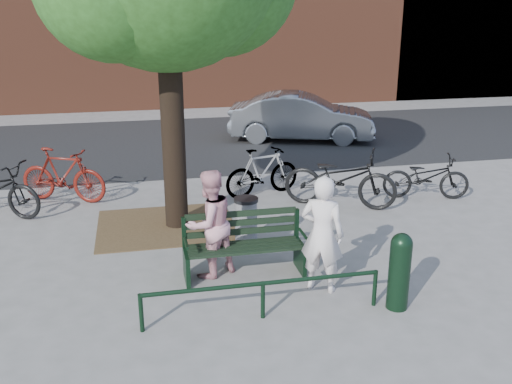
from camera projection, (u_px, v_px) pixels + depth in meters
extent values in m
plane|color=gray|center=(245.00, 275.00, 8.33)|extent=(90.00, 90.00, 0.00)
cube|color=brown|center=(166.00, 225.00, 10.17)|extent=(2.40, 2.00, 0.02)
cube|color=black|center=(187.00, 142.00, 16.21)|extent=(40.00, 7.00, 0.01)
cube|color=black|center=(187.00, 267.00, 8.09)|extent=(0.06, 0.52, 0.45)
cube|color=black|center=(184.00, 232.00, 8.17)|extent=(0.06, 0.06, 0.44)
cylinder|color=black|center=(186.00, 243.00, 7.87)|extent=(0.04, 0.36, 0.04)
cube|color=black|center=(300.00, 256.00, 8.43)|extent=(0.06, 0.52, 0.45)
cube|color=black|center=(297.00, 223.00, 8.50)|extent=(0.06, 0.06, 0.44)
cylinder|color=black|center=(303.00, 233.00, 8.21)|extent=(0.04, 0.36, 0.04)
cube|color=black|center=(244.00, 247.00, 8.19)|extent=(1.64, 0.46, 0.04)
cube|color=black|center=(241.00, 223.00, 8.31)|extent=(1.64, 0.03, 0.47)
cylinder|color=black|center=(141.00, 313.00, 6.84)|extent=(0.06, 0.06, 0.50)
cylinder|color=black|center=(263.00, 300.00, 7.14)|extent=(0.06, 0.06, 0.50)
cylinder|color=black|center=(375.00, 288.00, 7.44)|extent=(0.06, 0.06, 0.50)
cylinder|color=black|center=(263.00, 283.00, 7.07)|extent=(3.00, 0.06, 0.06)
cylinder|color=black|center=(173.00, 121.00, 9.61)|extent=(0.40, 0.40, 3.80)
imported|color=silver|center=(322.00, 234.00, 7.69)|extent=(0.72, 0.66, 1.64)
imported|color=pink|center=(210.00, 224.00, 8.13)|extent=(0.96, 0.90, 1.59)
cylinder|color=black|center=(399.00, 276.00, 7.32)|extent=(0.28, 0.28, 0.90)
sphere|color=black|center=(402.00, 244.00, 7.18)|extent=(0.28, 0.28, 0.28)
cylinder|color=gray|center=(246.00, 223.00, 9.27)|extent=(0.36, 0.36, 0.76)
cylinder|color=black|center=(246.00, 200.00, 9.14)|extent=(0.40, 0.40, 0.05)
imported|color=#5A130C|center=(63.00, 175.00, 11.29)|extent=(1.86, 1.23, 1.09)
imported|color=black|center=(340.00, 178.00, 10.99)|extent=(2.28, 1.67, 1.14)
imported|color=gray|center=(262.00, 172.00, 11.66)|extent=(1.73, 0.91, 1.00)
imported|color=black|center=(426.00, 177.00, 11.49)|extent=(1.81, 1.05, 0.90)
imported|color=gray|center=(301.00, 117.00, 16.31)|extent=(4.35, 2.61, 1.35)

